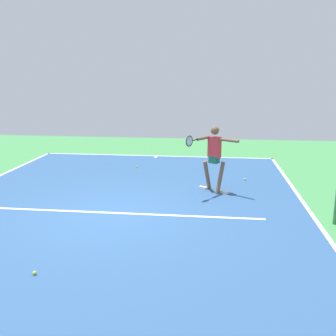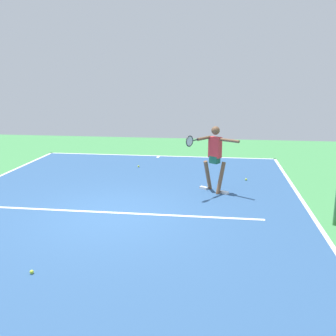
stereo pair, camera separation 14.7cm
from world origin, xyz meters
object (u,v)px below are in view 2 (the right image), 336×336
(tennis_player, at_px, (214,154))
(tennis_ball_far_corner, at_px, (246,179))
(tennis_ball_by_sideline, at_px, (32,272))
(tennis_ball_near_service_line, at_px, (139,166))

(tennis_player, bearing_deg, tennis_ball_far_corner, -93.12)
(tennis_ball_by_sideline, distance_m, tennis_ball_near_service_line, 7.71)
(tennis_player, xyz_separation_m, tennis_ball_near_service_line, (2.71, -2.67, -1.04))
(tennis_player, height_order, tennis_ball_far_corner, tennis_player)
(tennis_player, distance_m, tennis_ball_near_service_line, 3.94)
(tennis_player, relative_size, tennis_ball_by_sideline, 28.21)
(tennis_ball_far_corner, bearing_deg, tennis_ball_by_sideline, 58.81)
(tennis_ball_by_sideline, xyz_separation_m, tennis_ball_far_corner, (-3.86, -6.38, 0.00))
(tennis_ball_near_service_line, bearing_deg, tennis_ball_by_sideline, 88.83)
(tennis_ball_by_sideline, bearing_deg, tennis_ball_near_service_line, -91.17)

